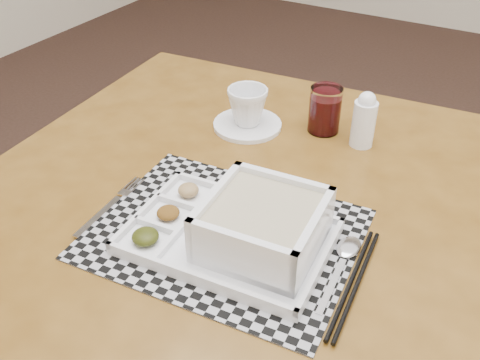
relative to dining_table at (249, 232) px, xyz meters
name	(u,v)px	position (x,y,z in m)	size (l,w,h in m)	color
floor	(335,226)	(-0.11, 0.90, -0.69)	(5.00, 5.00, 0.00)	#302018
dining_table	(249,232)	(0.00, 0.00, 0.00)	(1.11, 1.11, 0.77)	#53330F
placemat	(225,234)	(0.01, -0.11, 0.08)	(0.42, 0.34, 0.00)	#9D9EA5
serving_tray	(251,230)	(0.06, -0.11, 0.12)	(0.34, 0.24, 0.09)	white
fork	(112,205)	(-0.20, -0.14, 0.08)	(0.03, 0.19, 0.00)	silver
spoon	(346,252)	(0.20, -0.05, 0.09)	(0.04, 0.18, 0.01)	silver
chopsticks	(354,282)	(0.24, -0.11, 0.09)	(0.03, 0.24, 0.01)	black
saucer	(247,125)	(-0.13, 0.22, 0.08)	(0.15, 0.15, 0.01)	white
cup	(248,106)	(-0.13, 0.22, 0.13)	(0.09, 0.09, 0.08)	white
juice_glass	(325,111)	(0.02, 0.29, 0.13)	(0.07, 0.07, 0.10)	white
creamer_bottle	(364,120)	(0.11, 0.28, 0.14)	(0.05, 0.05, 0.12)	white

